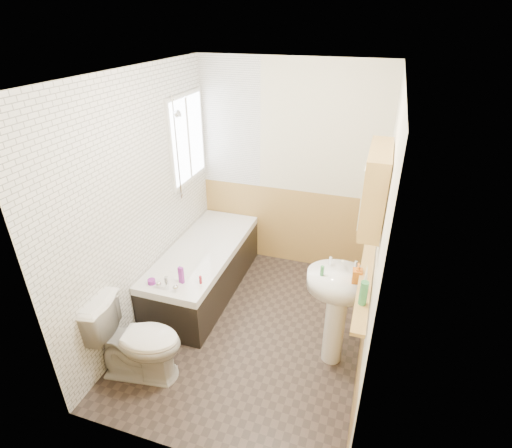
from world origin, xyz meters
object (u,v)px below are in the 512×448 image
object	(u,v)px
toilet	(137,340)
medicine_cabinet	(375,188)
bathtub	(204,268)
sink	(338,300)
pine_shelf	(365,278)

from	to	relation	value
toilet	medicine_cabinet	world-z (taller)	medicine_cabinet
bathtub	sink	size ratio (longest dim) A/B	1.67
bathtub	medicine_cabinet	distance (m)	2.38
toilet	medicine_cabinet	xyz separation A→B (m)	(1.77, 0.65, 1.40)
bathtub	pine_shelf	distance (m)	2.05
pine_shelf	medicine_cabinet	xyz separation A→B (m)	(-0.03, 0.06, 0.74)
toilet	pine_shelf	distance (m)	2.00
medicine_cabinet	bathtub	bearing A→B (deg)	159.08
sink	medicine_cabinet	xyz separation A→B (m)	(0.17, -0.05, 1.10)
sink	medicine_cabinet	distance (m)	1.11
toilet	medicine_cabinet	distance (m)	2.35
sink	toilet	bearing A→B (deg)	-163.34
pine_shelf	medicine_cabinet	size ratio (longest dim) A/B	2.08
bathtub	medicine_cabinet	bearing A→B (deg)	-20.92
sink	bathtub	bearing A→B (deg)	151.67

